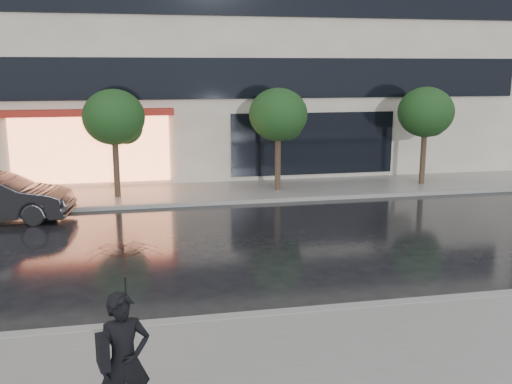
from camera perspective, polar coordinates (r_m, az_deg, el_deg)
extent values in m
plane|color=black|center=(12.04, -0.67, -10.69)|extent=(120.00, 120.00, 0.00)
cube|color=slate|center=(9.17, 3.30, -18.12)|extent=(60.00, 4.50, 0.12)
cube|color=slate|center=(21.74, -5.70, -0.09)|extent=(60.00, 3.50, 0.12)
cube|color=gray|center=(11.11, 0.31, -12.33)|extent=(60.00, 0.25, 0.14)
cube|color=gray|center=(20.04, -5.19, -1.12)|extent=(60.00, 0.25, 0.14)
cube|color=black|center=(22.93, -6.36, 11.22)|extent=(28.00, 0.12, 1.60)
cube|color=#FF8C59|center=(23.10, -16.15, 4.10)|extent=(6.00, 0.10, 2.60)
cube|color=maroon|center=(22.63, -16.43, 7.61)|extent=(6.40, 0.70, 0.25)
cube|color=black|center=(24.09, 5.76, 4.84)|extent=(7.00, 0.10, 2.60)
cylinder|color=#33261C|center=(21.22, -13.78, 2.17)|extent=(0.22, 0.22, 2.20)
ellipsoid|color=black|center=(20.98, -14.04, 7.28)|extent=(2.20, 2.20, 1.98)
sphere|color=black|center=(21.20, -12.88, 6.30)|extent=(1.20, 1.20, 1.20)
cylinder|color=#33261C|center=(21.79, 2.19, 2.77)|extent=(0.22, 0.22, 2.20)
ellipsoid|color=black|center=(21.56, 2.23, 7.76)|extent=(2.20, 2.20, 1.98)
sphere|color=black|center=(21.88, 3.13, 6.77)|extent=(1.20, 1.20, 1.20)
cylinder|color=#33261C|center=(23.90, 16.34, 3.13)|extent=(0.22, 0.22, 2.20)
ellipsoid|color=black|center=(23.69, 16.62, 7.67)|extent=(2.20, 2.20, 1.98)
sphere|color=black|center=(24.09, 17.19, 6.75)|extent=(1.20, 1.20, 1.20)
imported|color=black|center=(7.76, -13.02, -16.21)|extent=(0.75, 0.58, 1.84)
imported|color=#390C0A|center=(7.29, -12.99, -8.09)|extent=(1.12, 1.13, 0.85)
cylinder|color=black|center=(7.47, -12.81, -11.58)|extent=(0.02, 0.02, 0.92)
cube|color=black|center=(7.56, -15.08, -15.22)|extent=(0.20, 0.36, 0.39)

